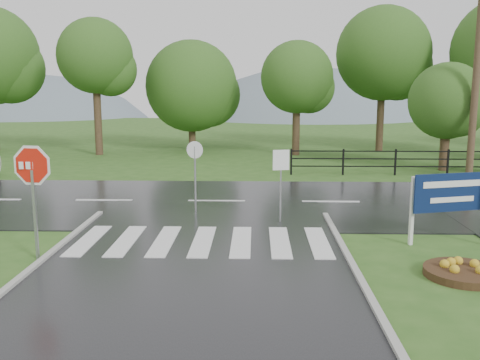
{
  "coord_description": "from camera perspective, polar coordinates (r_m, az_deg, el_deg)",
  "views": [
    {
      "loc": [
        1.36,
        -8.35,
        4.03
      ],
      "look_at": [
        0.94,
        6.0,
        1.5
      ],
      "focal_mm": 40.0,
      "sensor_mm": 36.0,
      "label": 1
    }
  ],
  "objects": [
    {
      "name": "estate_billboard",
      "position": [
        14.53,
        21.68,
        -1.59
      ],
      "size": [
        2.08,
        0.63,
        1.87
      ],
      "color": "silver",
      "rests_on": "ground"
    },
    {
      "name": "reg_sign_small",
      "position": [
        15.69,
        4.39,
        0.89
      ],
      "size": [
        0.48,
        0.11,
        2.2
      ],
      "color": "#939399",
      "rests_on": "ground"
    },
    {
      "name": "flower_bed",
      "position": [
        12.55,
        22.82,
        -8.94
      ],
      "size": [
        1.7,
        1.7,
        0.34
      ],
      "color": "#332111",
      "rests_on": "ground"
    },
    {
      "name": "crosswalk",
      "position": [
        14.0,
        -3.99,
        -6.51
      ],
      "size": [
        6.5,
        2.8,
        0.02
      ],
      "color": "silver",
      "rests_on": "ground"
    },
    {
      "name": "reg_sign_round",
      "position": [
        16.88,
        -4.82,
        1.22
      ],
      "size": [
        0.53,
        0.16,
        2.33
      ],
      "color": "#939399",
      "rests_on": "ground"
    },
    {
      "name": "utility_pole_east",
      "position": [
        25.7,
        23.94,
        10.74
      ],
      "size": [
        1.65,
        0.36,
        9.33
      ],
      "color": "#473523",
      "rests_on": "ground"
    },
    {
      "name": "fence_west",
      "position": [
        25.39,
        16.25,
        2.11
      ],
      "size": [
        9.58,
        0.08,
        1.2
      ],
      "color": "black",
      "rests_on": "ground"
    },
    {
      "name": "main_road",
      "position": [
        18.84,
        -2.5,
        -2.37
      ],
      "size": [
        90.0,
        8.0,
        0.04
      ],
      "primitive_type": "cube",
      "color": "black",
      "rests_on": "ground"
    },
    {
      "name": "stop_sign",
      "position": [
        13.17,
        -21.26,
        0.4
      ],
      "size": [
        1.26,
        0.24,
        2.88
      ],
      "color": "#939399",
      "rests_on": "ground"
    },
    {
      "name": "treeline",
      "position": [
        32.6,
        1.04,
        2.89
      ],
      "size": [
        83.2,
        5.2,
        10.0
      ],
      "color": "#2A551A",
      "rests_on": "ground"
    },
    {
      "name": "entrance_tree_left",
      "position": [
        27.41,
        21.25,
        7.84
      ],
      "size": [
        3.63,
        3.63,
        5.16
      ],
      "color": "#3D2B1C",
      "rests_on": "ground"
    },
    {
      "name": "ground",
      "position": [
        9.37,
        -7.1,
        -15.56
      ],
      "size": [
        120.0,
        120.0,
        0.0
      ],
      "primitive_type": "plane",
      "color": "#30591D",
      "rests_on": "ground"
    },
    {
      "name": "hills",
      "position": [
        75.95,
        3.25,
        -4.95
      ],
      "size": [
        102.0,
        48.0,
        48.0
      ],
      "color": "slate",
      "rests_on": "ground"
    }
  ]
}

